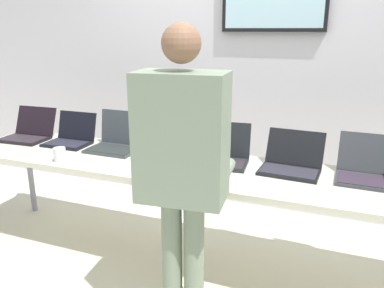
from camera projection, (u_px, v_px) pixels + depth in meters
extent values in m
cube|color=beige|center=(190.00, 263.00, 2.84)|extent=(8.00, 8.00, 0.04)
cube|color=silver|center=(235.00, 67.00, 3.47)|extent=(8.00, 0.06, 2.64)
cube|color=black|center=(274.00, 0.00, 3.15)|extent=(0.87, 0.05, 0.50)
cube|color=silver|center=(274.00, 0.00, 3.13)|extent=(0.81, 0.02, 0.44)
cube|color=beige|center=(190.00, 168.00, 2.63)|extent=(3.54, 0.70, 0.04)
cylinder|color=gray|center=(31.00, 175.00, 3.53)|extent=(0.05, 0.05, 0.71)
cube|color=black|center=(24.00, 139.00, 3.19)|extent=(0.39, 0.27, 0.02)
cube|color=#2F272D|center=(22.00, 138.00, 3.18)|extent=(0.36, 0.21, 0.00)
cube|color=black|center=(36.00, 121.00, 3.31)|extent=(0.38, 0.12, 0.23)
cube|color=silver|center=(36.00, 121.00, 3.32)|extent=(0.36, 0.10, 0.20)
cube|color=black|center=(67.00, 144.00, 3.06)|extent=(0.35, 0.24, 0.02)
cube|color=#262734|center=(66.00, 143.00, 3.05)|extent=(0.32, 0.19, 0.00)
cube|color=black|center=(77.00, 125.00, 3.16)|extent=(0.35, 0.08, 0.22)
cube|color=silver|center=(77.00, 125.00, 3.17)|extent=(0.32, 0.06, 0.19)
cube|color=#353A3F|center=(113.00, 150.00, 2.92)|extent=(0.38, 0.27, 0.02)
cube|color=#282D2B|center=(112.00, 149.00, 2.90)|extent=(0.35, 0.22, 0.00)
cube|color=#353A3F|center=(122.00, 127.00, 3.02)|extent=(0.38, 0.05, 0.26)
cube|color=#1D1931|center=(123.00, 127.00, 3.02)|extent=(0.35, 0.04, 0.23)
cube|color=#AEB0BA|center=(166.00, 157.00, 2.76)|extent=(0.37, 0.25, 0.02)
cube|color=#2D3138|center=(165.00, 156.00, 2.74)|extent=(0.34, 0.20, 0.00)
cube|color=#AEB0BA|center=(174.00, 136.00, 2.88)|extent=(0.36, 0.14, 0.21)
cube|color=white|center=(174.00, 136.00, 2.88)|extent=(0.33, 0.11, 0.18)
cube|color=black|center=(223.00, 164.00, 2.62)|extent=(0.34, 0.28, 0.02)
cube|color=#2D262C|center=(223.00, 163.00, 2.60)|extent=(0.31, 0.23, 0.00)
cube|color=black|center=(228.00, 139.00, 2.71)|extent=(0.32, 0.07, 0.25)
cube|color=silver|center=(228.00, 139.00, 2.72)|extent=(0.30, 0.06, 0.22)
cube|color=black|center=(289.00, 172.00, 2.47)|extent=(0.39, 0.27, 0.02)
cube|color=#2B2A35|center=(289.00, 171.00, 2.45)|extent=(0.36, 0.21, 0.00)
cube|color=black|center=(295.00, 147.00, 2.58)|extent=(0.38, 0.13, 0.22)
cube|color=white|center=(295.00, 147.00, 2.58)|extent=(0.35, 0.11, 0.19)
cube|color=#34363A|center=(362.00, 181.00, 2.33)|extent=(0.32, 0.27, 0.02)
cube|color=#342937|center=(363.00, 179.00, 2.31)|extent=(0.29, 0.22, 0.00)
cube|color=#34363A|center=(365.00, 152.00, 2.45)|extent=(0.32, 0.12, 0.24)
cube|color=#3A3D84|center=(365.00, 153.00, 2.45)|extent=(0.29, 0.10, 0.21)
cylinder|color=gray|center=(172.00, 265.00, 2.10)|extent=(0.12, 0.12, 0.81)
cylinder|color=gray|center=(194.00, 268.00, 2.07)|extent=(0.12, 0.12, 0.81)
cube|color=gray|center=(182.00, 138.00, 1.88)|extent=(0.46, 0.30, 0.64)
sphere|color=#8E6348|center=(181.00, 43.00, 1.75)|extent=(0.19, 0.19, 0.19)
cylinder|color=gray|center=(170.00, 167.00, 2.27)|extent=(0.10, 0.33, 0.07)
cylinder|color=gray|center=(225.00, 172.00, 2.18)|extent=(0.10, 0.33, 0.07)
cylinder|color=white|center=(60.00, 155.00, 2.68)|extent=(0.09, 0.09, 0.10)
cube|color=white|center=(180.00, 173.00, 2.47)|extent=(0.25, 0.32, 0.00)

